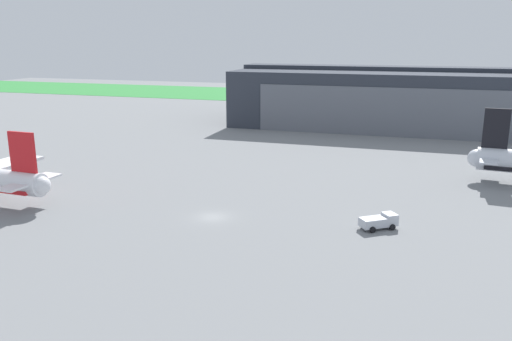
# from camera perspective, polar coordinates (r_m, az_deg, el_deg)

# --- Properties ---
(ground_plane) EXTENTS (440.00, 440.00, 0.00)m
(ground_plane) POSITION_cam_1_polar(r_m,az_deg,el_deg) (76.55, -4.75, -5.10)
(ground_plane) COLOR slate
(grass_field_strip) EXTENTS (440.00, 56.00, 0.08)m
(grass_field_strip) POSITION_cam_1_polar(r_m,az_deg,el_deg) (234.62, 10.85, 7.84)
(grass_field_strip) COLOR #338B3E
(grass_field_strip) RESTS_ON ground_plane
(maintenance_hangar) EXTENTS (86.95, 41.39, 17.33)m
(maintenance_hangar) POSITION_cam_1_polar(r_m,az_deg,el_deg) (162.17, 14.06, 7.79)
(maintenance_hangar) COLOR #2D333D
(maintenance_hangar) RESTS_ON ground_plane
(fuel_bowser) EXTENTS (5.36, 4.73, 1.99)m
(fuel_bowser) POSITION_cam_1_polar(r_m,az_deg,el_deg) (73.46, 13.33, -5.42)
(fuel_bowser) COLOR #B7BCC6
(fuel_bowser) RESTS_ON ground_plane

